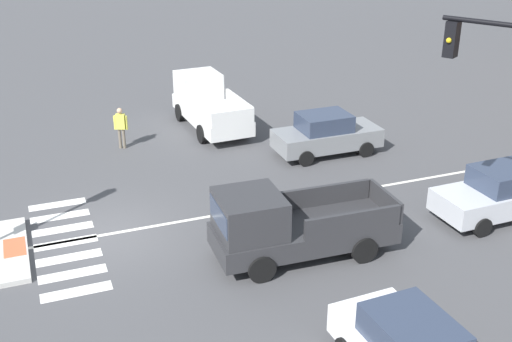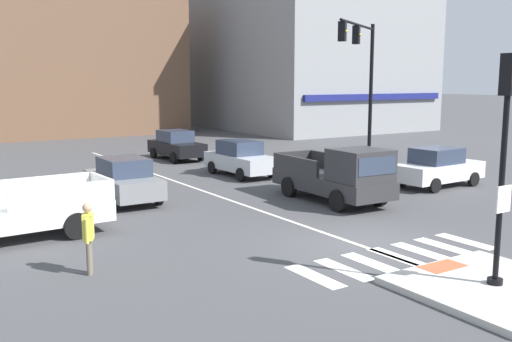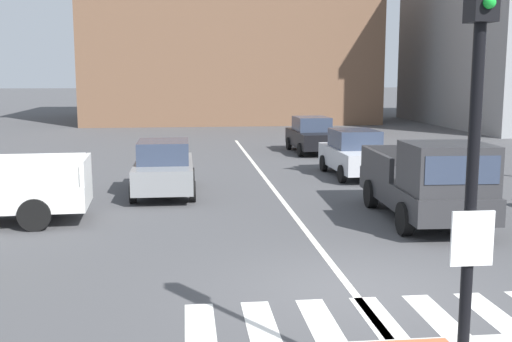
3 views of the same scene
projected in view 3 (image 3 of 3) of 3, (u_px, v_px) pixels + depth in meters
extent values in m
plane|color=#474749|center=(357.00, 291.00, 10.51)|extent=(300.00, 300.00, 0.00)
cylinder|color=black|center=(470.00, 218.00, 6.26)|extent=(0.12, 0.12, 3.82)
cube|color=white|center=(472.00, 239.00, 6.21)|extent=(0.44, 0.03, 0.56)
sphere|color=green|center=(490.00, 2.00, 5.78)|extent=(0.12, 0.12, 0.12)
cube|color=silver|center=(200.00, 327.00, 9.00)|extent=(0.44, 1.80, 0.01)
cube|color=silver|center=(261.00, 324.00, 9.10)|extent=(0.44, 1.80, 0.01)
cube|color=silver|center=(321.00, 321.00, 9.20)|extent=(0.44, 1.80, 0.01)
cube|color=silver|center=(379.00, 319.00, 9.30)|extent=(0.44, 1.80, 0.01)
cube|color=silver|center=(436.00, 316.00, 9.40)|extent=(0.44, 1.80, 0.01)
cube|color=silver|center=(492.00, 314.00, 9.49)|extent=(0.44, 1.80, 0.01)
cube|color=silver|center=(271.00, 186.00, 20.32)|extent=(0.14, 28.00, 0.01)
cube|color=brown|center=(226.00, 41.00, 49.65)|extent=(21.01, 15.64, 12.35)
cube|color=slate|center=(164.00, 173.00, 18.85)|extent=(1.71, 4.10, 0.70)
cube|color=#2D384C|center=(163.00, 151.00, 18.60)|extent=(1.48, 1.90, 0.64)
cylinder|color=black|center=(140.00, 178.00, 20.06)|extent=(0.18, 0.60, 0.60)
cylinder|color=black|center=(192.00, 177.00, 20.24)|extent=(0.18, 0.60, 0.60)
cylinder|color=black|center=(133.00, 193.00, 17.56)|extent=(0.18, 0.60, 0.60)
cylinder|color=black|center=(192.00, 191.00, 17.74)|extent=(0.18, 0.60, 0.60)
cube|color=black|center=(312.00, 139.00, 28.74)|extent=(1.84, 4.16, 0.70)
cube|color=#2D384C|center=(312.00, 124.00, 28.78)|extent=(1.54, 1.95, 0.64)
cylinder|color=black|center=(337.00, 149.00, 27.67)|extent=(0.20, 0.61, 0.60)
cylinder|color=black|center=(300.00, 150.00, 27.43)|extent=(0.20, 0.61, 0.60)
cylinder|color=black|center=(323.00, 143.00, 30.15)|extent=(0.20, 0.61, 0.60)
cylinder|color=black|center=(289.00, 143.00, 29.91)|extent=(0.20, 0.61, 0.60)
cube|color=silver|center=(355.00, 158.00, 22.14)|extent=(1.79, 4.14, 0.70)
cube|color=#2D384C|center=(355.00, 139.00, 22.19)|extent=(1.52, 1.93, 0.64)
cylinder|color=black|center=(390.00, 173.00, 21.06)|extent=(0.19, 0.60, 0.60)
cylinder|color=black|center=(342.00, 174.00, 20.84)|extent=(0.19, 0.60, 0.60)
cylinder|color=black|center=(367.00, 162.00, 23.55)|extent=(0.19, 0.60, 0.60)
cylinder|color=black|center=(324.00, 163.00, 23.33)|extent=(0.19, 0.60, 0.60)
cube|color=white|center=(15.00, 177.00, 14.28)|extent=(2.81, 0.25, 0.60)
cube|color=white|center=(30.00, 165.00, 16.02)|extent=(2.81, 0.25, 0.60)
cube|color=white|center=(86.00, 169.00, 15.38)|extent=(0.18, 1.80, 0.60)
cylinder|color=black|center=(34.00, 215.00, 14.46)|extent=(0.77, 0.28, 0.76)
cylinder|color=black|center=(48.00, 199.00, 16.24)|extent=(0.77, 0.28, 0.76)
cube|color=#2D2D30|center=(421.00, 192.00, 15.64)|extent=(2.09, 5.17, 0.60)
cube|color=#2D2D30|center=(447.00, 168.00, 13.93)|extent=(1.86, 1.77, 1.10)
cube|color=#2D384C|center=(462.00, 170.00, 13.10)|extent=(1.62, 0.14, 0.60)
cube|color=#2D2D30|center=(442.00, 162.00, 16.62)|extent=(0.23, 2.81, 0.60)
cube|color=#2D2D30|center=(376.00, 163.00, 16.49)|extent=(0.23, 2.81, 0.60)
cube|color=#2D2D30|center=(393.00, 155.00, 18.01)|extent=(1.80, 0.17, 0.60)
cylinder|color=black|center=(483.00, 217.00, 14.20)|extent=(0.27, 0.77, 0.76)
cylinder|color=black|center=(405.00, 219.00, 14.06)|extent=(0.27, 0.77, 0.76)
cylinder|color=black|center=(436.00, 193.00, 17.14)|extent=(0.27, 0.77, 0.76)
cylinder|color=black|center=(371.00, 194.00, 17.00)|extent=(0.27, 0.77, 0.76)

